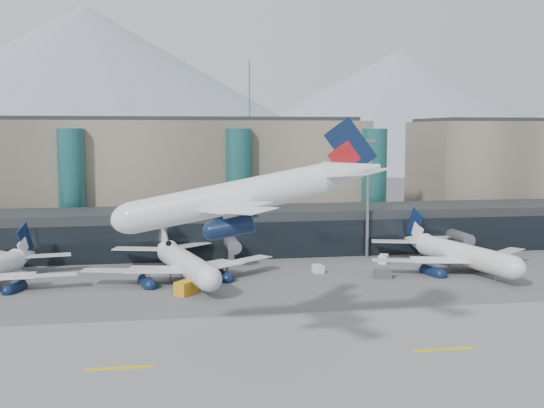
{
  "coord_description": "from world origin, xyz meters",
  "views": [
    {
      "loc": [
        -15.54,
        -93.3,
        27.42
      ],
      "look_at": [
        6.13,
        32.0,
        13.74
      ],
      "focal_mm": 45.0,
      "sensor_mm": 36.0,
      "label": 1
    }
  ],
  "objects_px": {
    "jet_parked_mid": "(181,254)",
    "veh_g": "(318,269)",
    "veh_e": "(483,266)",
    "veh_h": "(186,288)",
    "hero_jet": "(255,186)",
    "jet_parked_right": "(452,246)",
    "veh_d": "(383,259)",
    "lightmast_mid": "(368,191)",
    "veh_c": "(382,274)",
    "veh_b": "(222,269)"
  },
  "relations": [
    {
      "from": "veh_e",
      "to": "veh_g",
      "type": "distance_m",
      "value": 32.74
    },
    {
      "from": "veh_b",
      "to": "veh_c",
      "type": "relative_size",
      "value": 0.82
    },
    {
      "from": "jet_parked_mid",
      "to": "veh_c",
      "type": "distance_m",
      "value": 37.83
    },
    {
      "from": "jet_parked_right",
      "to": "veh_c",
      "type": "xyz_separation_m",
      "value": [
        -16.61,
        -6.24,
        -3.78
      ]
    },
    {
      "from": "veh_d",
      "to": "lightmast_mid",
      "type": "bearing_deg",
      "value": 36.23
    },
    {
      "from": "jet_parked_mid",
      "to": "lightmast_mid",
      "type": "bearing_deg",
      "value": -82.45
    },
    {
      "from": "hero_jet",
      "to": "jet_parked_mid",
      "type": "height_order",
      "value": "hero_jet"
    },
    {
      "from": "hero_jet",
      "to": "veh_e",
      "type": "xyz_separation_m",
      "value": [
        51.54,
        42.03,
        -19.89
      ]
    },
    {
      "from": "lightmast_mid",
      "to": "veh_d",
      "type": "height_order",
      "value": "lightmast_mid"
    },
    {
      "from": "hero_jet",
      "to": "jet_parked_right",
      "type": "distance_m",
      "value": 66.33
    },
    {
      "from": "lightmast_mid",
      "to": "jet_parked_mid",
      "type": "bearing_deg",
      "value": -159.34
    },
    {
      "from": "jet_parked_right",
      "to": "veh_e",
      "type": "relative_size",
      "value": 12.88
    },
    {
      "from": "jet_parked_right",
      "to": "veh_h",
      "type": "height_order",
      "value": "jet_parked_right"
    },
    {
      "from": "hero_jet",
      "to": "veh_g",
      "type": "relative_size",
      "value": 13.2
    },
    {
      "from": "veh_c",
      "to": "veh_g",
      "type": "bearing_deg",
      "value": 151.41
    },
    {
      "from": "veh_e",
      "to": "veh_h",
      "type": "bearing_deg",
      "value": 171.67
    },
    {
      "from": "veh_e",
      "to": "jet_parked_mid",
      "type": "bearing_deg",
      "value": 159.36
    },
    {
      "from": "veh_c",
      "to": "veh_h",
      "type": "distance_m",
      "value": 37.24
    },
    {
      "from": "hero_jet",
      "to": "jet_parked_mid",
      "type": "relative_size",
      "value": 0.9
    },
    {
      "from": "jet_parked_mid",
      "to": "veh_g",
      "type": "bearing_deg",
      "value": -101.63
    },
    {
      "from": "hero_jet",
      "to": "veh_d",
      "type": "distance_m",
      "value": 65.98
    },
    {
      "from": "hero_jet",
      "to": "veh_g",
      "type": "xyz_separation_m",
      "value": [
        18.98,
        45.44,
        -19.97
      ]
    },
    {
      "from": "jet_parked_mid",
      "to": "veh_b",
      "type": "relative_size",
      "value": 14.9
    },
    {
      "from": "jet_parked_right",
      "to": "veh_c",
      "type": "relative_size",
      "value": 12.11
    },
    {
      "from": "veh_e",
      "to": "veh_h",
      "type": "height_order",
      "value": "veh_h"
    },
    {
      "from": "jet_parked_mid",
      "to": "veh_h",
      "type": "xyz_separation_m",
      "value": [
        0.45,
        -12.71,
        -3.51
      ]
    },
    {
      "from": "hero_jet",
      "to": "veh_e",
      "type": "relative_size",
      "value": 11.67
    },
    {
      "from": "veh_h",
      "to": "jet_parked_right",
      "type": "bearing_deg",
      "value": -37.14
    },
    {
      "from": "lightmast_mid",
      "to": "jet_parked_mid",
      "type": "height_order",
      "value": "lightmast_mid"
    },
    {
      "from": "lightmast_mid",
      "to": "veh_h",
      "type": "xyz_separation_m",
      "value": [
        -40.6,
        -28.19,
        -13.25
      ]
    },
    {
      "from": "veh_g",
      "to": "veh_d",
      "type": "bearing_deg",
      "value": 102.53
    },
    {
      "from": "hero_jet",
      "to": "veh_d",
      "type": "xyz_separation_m",
      "value": [
        34.65,
        52.52,
        -19.85
      ]
    },
    {
      "from": "jet_parked_right",
      "to": "veh_e",
      "type": "bearing_deg",
      "value": -129.31
    },
    {
      "from": "veh_b",
      "to": "veh_c",
      "type": "height_order",
      "value": "veh_c"
    },
    {
      "from": "lightmast_mid",
      "to": "hero_jet",
      "type": "distance_m",
      "value": 69.24
    },
    {
      "from": "lightmast_mid",
      "to": "veh_c",
      "type": "distance_m",
      "value": 25.9
    },
    {
      "from": "jet_parked_mid",
      "to": "veh_e",
      "type": "height_order",
      "value": "jet_parked_mid"
    },
    {
      "from": "hero_jet",
      "to": "veh_e",
      "type": "bearing_deg",
      "value": 49.08
    },
    {
      "from": "lightmast_mid",
      "to": "veh_b",
      "type": "relative_size",
      "value": 9.91
    },
    {
      "from": "jet_parked_right",
      "to": "jet_parked_mid",
      "type": "bearing_deg",
      "value": 77.86
    },
    {
      "from": "jet_parked_right",
      "to": "veh_c",
      "type": "height_order",
      "value": "jet_parked_right"
    },
    {
      "from": "veh_b",
      "to": "veh_g",
      "type": "relative_size",
      "value": 0.98
    },
    {
      "from": "hero_jet",
      "to": "veh_c",
      "type": "xyz_separation_m",
      "value": [
        29.62,
        38.51,
        -19.86
      ]
    },
    {
      "from": "lightmast_mid",
      "to": "jet_parked_right",
      "type": "height_order",
      "value": "lightmast_mid"
    },
    {
      "from": "jet_parked_right",
      "to": "veh_d",
      "type": "height_order",
      "value": "jet_parked_right"
    },
    {
      "from": "lightmast_mid",
      "to": "veh_b",
      "type": "xyz_separation_m",
      "value": [
        -32.88,
        -11.56,
        -13.67
      ]
    },
    {
      "from": "veh_e",
      "to": "veh_h",
      "type": "distance_m",
      "value": 59.43
    },
    {
      "from": "lightmast_mid",
      "to": "jet_parked_mid",
      "type": "xyz_separation_m",
      "value": [
        -41.05,
        -15.48,
        -9.74
      ]
    },
    {
      "from": "jet_parked_mid",
      "to": "veh_g",
      "type": "relative_size",
      "value": 14.66
    },
    {
      "from": "jet_parked_right",
      "to": "veh_h",
      "type": "bearing_deg",
      "value": 91.28
    }
  ]
}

